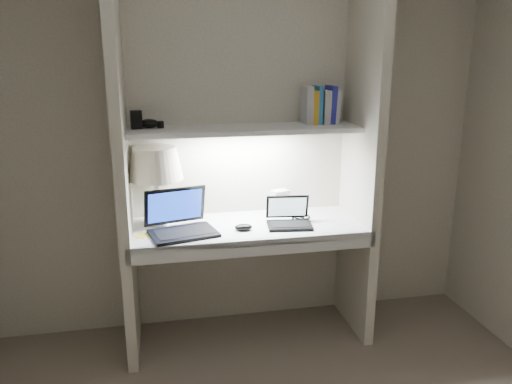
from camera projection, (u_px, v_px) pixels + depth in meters
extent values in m
cube|color=beige|center=(240.00, 141.00, 3.23)|extent=(3.20, 0.01, 2.50)
cube|color=beige|center=(121.00, 153.00, 2.83)|extent=(0.06, 0.55, 2.50)
cube|color=beige|center=(362.00, 144.00, 3.11)|extent=(0.06, 0.55, 2.50)
cube|color=white|center=(248.00, 228.00, 3.10)|extent=(1.40, 0.55, 0.04)
cube|color=silver|center=(256.00, 247.00, 2.87)|extent=(1.46, 0.03, 0.10)
cube|color=silver|center=(245.00, 129.00, 3.03)|extent=(1.40, 0.36, 0.03)
cube|color=white|center=(245.00, 133.00, 3.04)|extent=(0.60, 0.04, 0.02)
cylinder|color=white|center=(158.00, 222.00, 3.10)|extent=(0.12, 0.12, 0.02)
ellipsoid|color=white|center=(158.00, 205.00, 3.07)|extent=(0.17, 0.17, 0.21)
cylinder|color=white|center=(156.00, 186.00, 3.04)|extent=(0.03, 0.03, 0.09)
sphere|color=#FFD899|center=(156.00, 172.00, 3.02)|extent=(0.05, 0.05, 0.05)
cube|color=black|center=(184.00, 233.00, 2.92)|extent=(0.43, 0.34, 0.02)
cube|color=black|center=(183.00, 232.00, 2.92)|extent=(0.35, 0.25, 0.00)
cube|color=black|center=(175.00, 206.00, 3.03)|extent=(0.38, 0.16, 0.24)
cube|color=#163BC3|center=(175.00, 206.00, 3.02)|extent=(0.33, 0.13, 0.19)
cube|color=black|center=(290.00, 225.00, 3.06)|extent=(0.29, 0.22, 0.02)
cube|color=black|center=(290.00, 224.00, 3.05)|extent=(0.24, 0.16, 0.00)
cube|color=black|center=(287.00, 207.00, 3.14)|extent=(0.27, 0.09, 0.16)
cube|color=#CFECFF|center=(287.00, 207.00, 3.14)|extent=(0.24, 0.07, 0.13)
cube|color=silver|center=(280.00, 201.00, 3.32)|extent=(0.13, 0.11, 0.15)
ellipsoid|color=black|center=(243.00, 227.00, 2.99)|extent=(0.11, 0.07, 0.04)
torus|color=black|center=(302.00, 217.00, 3.23)|extent=(0.14, 0.14, 0.01)
cube|color=yellow|center=(142.00, 236.00, 2.90)|extent=(0.08, 0.08, 0.00)
cube|color=#B9B9B9|center=(335.00, 106.00, 3.19)|extent=(0.03, 0.16, 0.21)
cube|color=#262999|center=(330.00, 105.00, 3.18)|extent=(0.04, 0.16, 0.24)
cube|color=#B0B1AC|center=(324.00, 107.00, 3.17)|extent=(0.04, 0.16, 0.21)
cube|color=teal|center=(317.00, 105.00, 3.16)|extent=(0.03, 0.16, 0.24)
cube|color=#C68A1C|center=(313.00, 107.00, 3.16)|extent=(0.03, 0.16, 0.21)
cube|color=#B0B1B5|center=(307.00, 105.00, 3.15)|extent=(0.04, 0.16, 0.24)
cube|color=black|center=(136.00, 120.00, 2.94)|extent=(0.07, 0.06, 0.11)
ellipsoid|color=black|center=(149.00, 123.00, 2.97)|extent=(0.15, 0.12, 0.05)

